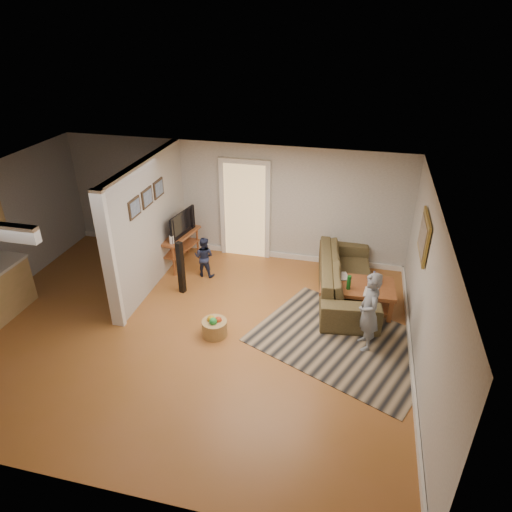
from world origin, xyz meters
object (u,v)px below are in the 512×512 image
Objects in this scene: speaker_left at (181,268)px; toy_basket at (215,327)px; tv_console at (180,237)px; coffee_table at (358,290)px; speaker_right at (179,242)px; toddler at (205,275)px; child at (364,346)px; sofa at (345,294)px.

speaker_left is 1.58m from toy_basket.
coffee_table is at bearing -2.75° from tv_console.
speaker_right is 1.11× the size of toddler.
speaker_left reaches higher than child.
tv_console is 2.76× the size of toy_basket.
toy_basket is at bearing 123.68° from sofa.
sofa is 3.04× the size of toddler.
speaker_left is (-3.11, -0.64, 0.54)m from sofa.
coffee_table is at bearing 173.37° from child.
toy_basket is 2.02m from toddler.
tv_console reaches higher than toy_basket.
speaker_right is 2.75m from toy_basket.
coffee_table is 1.43× the size of speaker_right.
tv_console is at bearing 126.54° from speaker_left.
speaker_left is at bearing 76.40° from toddler.
tv_console reaches higher than sofa.
sofa is 1.54m from child.
toy_basket is at bearing 117.17° from toddler.
sofa reaches higher than toy_basket.
coffee_table is at bearing 174.19° from toddler.
sofa is 0.63m from coffee_table.
sofa is 2.74m from toy_basket.
speaker_right is 0.96m from toddler.
child is at bearing 158.04° from toddler.
sofa is 2.22× the size of tv_console.
speaker_right is (-0.49, 1.13, -0.06)m from speaker_left.
child reaches higher than toddler.
coffee_table is at bearing 17.43° from speaker_left.
speaker_left reaches higher than speaker_right.
speaker_left is 2.52× the size of toy_basket.
speaker_left reaches higher than sofa.
tv_console is at bearing -51.45° from speaker_right.
speaker_left is at bearing -176.51° from coffee_table.
toy_basket is 0.31× the size of child.
coffee_table is 3.86m from tv_console.
speaker_right is at bearing 134.77° from tv_console.
speaker_left is (-3.32, -0.20, 0.13)m from coffee_table.
toddler is at bearing 170.85° from coffee_table.
toddler is (0.71, -0.43, -0.48)m from speaker_right.
coffee_table reaches higher than toddler.
speaker_left is 0.79× the size of child.
coffee_table is 2.67m from toy_basket.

